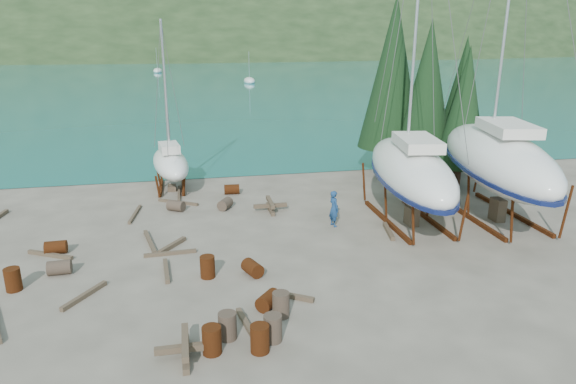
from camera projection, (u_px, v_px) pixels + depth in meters
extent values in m
plane|color=#564F44|center=(256.00, 281.00, 19.85)|extent=(600.00, 600.00, 0.00)
plane|color=teal|center=(185.00, 47.00, 314.54)|extent=(700.00, 700.00, 0.00)
ellipsoid|color=#1E2F17|center=(185.00, 47.00, 319.22)|extent=(800.00, 360.00, 110.00)
cube|color=beige|center=(19.00, 53.00, 185.68)|extent=(6.00, 5.00, 4.00)
cube|color=#A54C2D|center=(18.00, 45.00, 184.85)|extent=(6.60, 5.60, 1.60)
cube|color=beige|center=(133.00, 52.00, 193.23)|extent=(6.00, 5.00, 4.00)
cube|color=#A54C2D|center=(133.00, 44.00, 192.40)|extent=(6.60, 5.60, 1.60)
cube|color=beige|center=(264.00, 51.00, 202.67)|extent=(6.00, 5.00, 4.00)
cube|color=#A54C2D|center=(264.00, 44.00, 201.83)|extent=(6.60, 5.60, 1.60)
cylinder|color=black|center=(421.00, 168.00, 33.20)|extent=(0.36, 0.36, 1.60)
cone|color=black|center=(427.00, 89.00, 31.70)|extent=(3.60, 3.60, 8.40)
cylinder|color=black|center=(458.00, 176.00, 31.65)|extent=(0.36, 0.36, 1.36)
cone|color=black|center=(465.00, 107.00, 30.38)|extent=(3.06, 3.06, 7.14)
cylinder|color=black|center=(388.00, 160.00, 34.75)|extent=(0.36, 0.36, 1.84)
cone|color=black|center=(393.00, 73.00, 33.03)|extent=(4.14, 4.14, 9.66)
cylinder|color=black|center=(456.00, 163.00, 34.72)|extent=(0.36, 0.36, 1.44)
cone|color=black|center=(462.00, 96.00, 33.38)|extent=(3.24, 3.24, 7.56)
ellipsoid|color=white|center=(249.00, 81.00, 96.47)|extent=(2.00, 5.00, 1.40)
cylinder|color=silver|center=(249.00, 65.00, 95.62)|extent=(0.08, 0.08, 5.00)
ellipsoid|color=white|center=(158.00, 71.00, 121.14)|extent=(2.00, 5.00, 1.40)
cylinder|color=silver|center=(157.00, 58.00, 120.29)|extent=(0.08, 0.08, 5.00)
ellipsoid|color=white|center=(410.00, 170.00, 25.31)|extent=(4.78, 11.10, 2.50)
cube|color=#0D1644|center=(414.00, 189.00, 25.05)|extent=(0.55, 1.95, 1.00)
cube|color=silver|center=(417.00, 142.00, 24.36)|extent=(2.21, 3.45, 0.50)
cylinder|color=silver|center=(418.00, 3.00, 23.49)|extent=(0.14, 0.14, 12.88)
cube|color=#59250F|center=(386.00, 221.00, 25.87)|extent=(0.18, 5.90, 0.20)
cube|color=#59250F|center=(427.00, 218.00, 26.29)|extent=(0.18, 5.90, 0.20)
cube|color=brown|center=(412.00, 216.00, 25.47)|extent=(0.50, 0.80, 0.93)
ellipsoid|color=white|center=(497.00, 159.00, 25.85)|extent=(5.92, 12.63, 2.88)
cube|color=#0D1644|center=(501.00, 181.00, 25.58)|extent=(0.69, 2.20, 1.00)
cube|color=silver|center=(508.00, 128.00, 24.78)|extent=(2.64, 3.97, 0.50)
cube|color=#59250F|center=(468.00, 216.00, 26.52)|extent=(0.18, 6.69, 0.20)
cube|color=#59250F|center=(511.00, 213.00, 26.98)|extent=(0.18, 6.69, 0.20)
cube|color=brown|center=(498.00, 210.00, 26.04)|extent=(0.50, 0.80, 1.16)
ellipsoid|color=white|center=(170.00, 164.00, 31.02)|extent=(2.87, 6.41, 1.59)
cube|color=#0D1644|center=(171.00, 170.00, 30.84)|extent=(0.42, 1.14, 1.00)
cube|color=silver|center=(169.00, 148.00, 30.42)|extent=(1.34, 2.00, 0.50)
cylinder|color=silver|center=(165.00, 86.00, 29.94)|extent=(0.14, 0.14, 7.42)
cube|color=#59250F|center=(161.00, 188.00, 31.34)|extent=(0.18, 3.40, 0.20)
cube|color=#59250F|center=(183.00, 186.00, 31.60)|extent=(0.18, 3.40, 0.20)
cube|color=brown|center=(172.00, 188.00, 31.16)|extent=(0.50, 0.80, 0.30)
imported|color=navy|center=(334.00, 208.00, 25.21)|extent=(0.58, 0.75, 1.82)
cylinder|color=#59250F|center=(56.00, 247.00, 22.19)|extent=(0.90, 0.61, 0.58)
cylinder|color=#59250F|center=(212.00, 340.00, 15.26)|extent=(0.58, 0.58, 0.88)
cylinder|color=#59250F|center=(232.00, 189.00, 30.38)|extent=(0.91, 0.62, 0.58)
cylinder|color=#2D2823|center=(281.00, 305.00, 17.25)|extent=(0.58, 0.58, 0.88)
cylinder|color=#59250F|center=(253.00, 268.00, 20.24)|extent=(0.87, 1.03, 0.58)
cylinder|color=#59250F|center=(260.00, 339.00, 15.33)|extent=(0.58, 0.58, 0.88)
cylinder|color=#59250F|center=(13.00, 279.00, 19.00)|extent=(0.58, 0.58, 0.88)
cylinder|color=#2D2823|center=(176.00, 206.00, 27.50)|extent=(1.05, 0.95, 0.58)
cylinder|color=#2D2823|center=(225.00, 204.00, 27.80)|extent=(0.94, 1.05, 0.58)
cylinder|color=#59250F|center=(268.00, 300.00, 17.81)|extent=(1.01, 1.05, 0.58)
cylinder|color=#59250F|center=(208.00, 267.00, 20.01)|extent=(0.58, 0.58, 0.88)
cylinder|color=#2D2823|center=(59.00, 268.00, 20.30)|extent=(0.91, 0.62, 0.58)
cylinder|color=#2D2823|center=(228.00, 326.00, 16.00)|extent=(0.58, 0.58, 0.88)
cylinder|color=#2D2823|center=(273.00, 328.00, 15.87)|extent=(0.58, 0.58, 0.88)
cube|color=brown|center=(179.00, 194.00, 30.27)|extent=(0.15, 2.71, 0.14)
cube|color=brown|center=(389.00, 231.00, 24.53)|extent=(0.55, 1.99, 0.19)
cube|color=brown|center=(166.00, 271.00, 20.49)|extent=(0.32, 2.04, 0.17)
cube|color=brown|center=(249.00, 329.00, 16.49)|extent=(0.61, 2.54, 0.16)
cube|color=brown|center=(294.00, 296.00, 18.49)|extent=(1.38, 0.97, 0.17)
cube|color=brown|center=(172.00, 245.00, 22.89)|extent=(1.23, 1.57, 0.19)
cube|color=brown|center=(178.00, 202.00, 28.76)|extent=(2.23, 1.43, 0.15)
cube|color=brown|center=(150.00, 242.00, 23.32)|extent=(0.73, 2.71, 0.16)
cube|color=brown|center=(170.00, 253.00, 22.13)|extent=(2.23, 0.27, 0.15)
cube|color=brown|center=(84.00, 296.00, 18.56)|extent=(1.35, 1.91, 0.17)
cube|color=brown|center=(135.00, 214.00, 26.88)|extent=(0.49, 2.68, 0.15)
cube|color=brown|center=(50.00, 255.00, 21.96)|extent=(2.06, 1.24, 0.16)
cube|color=brown|center=(186.00, 354.00, 15.17)|extent=(0.20, 1.80, 0.20)
cube|color=brown|center=(186.00, 348.00, 15.11)|extent=(1.80, 0.20, 0.20)
cube|color=brown|center=(185.00, 342.00, 15.06)|extent=(0.20, 1.80, 0.20)
cube|color=brown|center=(270.00, 209.00, 27.56)|extent=(0.20, 1.80, 0.20)
cube|color=brown|center=(270.00, 206.00, 27.50)|extent=(1.80, 0.20, 0.20)
cube|color=brown|center=(270.00, 202.00, 27.44)|extent=(0.20, 1.80, 0.20)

